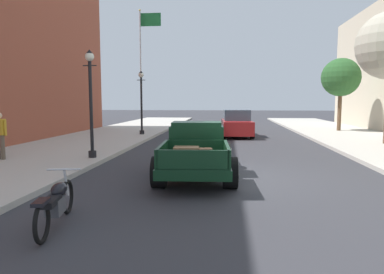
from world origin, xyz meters
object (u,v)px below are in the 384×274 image
(hotrod_truck_dark_green, at_px, (197,150))
(flagpole, at_px, (143,55))
(street_lamp_near, at_px, (91,96))
(street_tree_third, at_px, (341,78))
(car_background_red, at_px, (236,124))
(motorcycle_parked, at_px, (56,202))
(street_lamp_far, at_px, (141,98))
(pedestrian_sidewalk_left, at_px, (0,133))

(hotrod_truck_dark_green, height_order, flagpole, flagpole)
(hotrod_truck_dark_green, relative_size, street_lamp_near, 1.30)
(street_tree_third, bearing_deg, car_background_red, -154.53)
(motorcycle_parked, xyz_separation_m, street_lamp_far, (-2.28, 15.27, 1.94))
(motorcycle_parked, distance_m, pedestrian_sidewalk_left, 7.58)
(street_lamp_far, bearing_deg, flagpole, 102.43)
(car_background_red, height_order, street_tree_third, street_tree_third)
(pedestrian_sidewalk_left, distance_m, street_lamp_near, 3.38)
(hotrod_truck_dark_green, height_order, motorcycle_parked, hotrod_truck_dark_green)
(pedestrian_sidewalk_left, height_order, flagpole, flagpole)
(motorcycle_parked, relative_size, flagpole, 0.23)
(pedestrian_sidewalk_left, height_order, street_tree_third, street_tree_third)
(street_lamp_far, distance_m, flagpole, 7.63)
(motorcycle_parked, relative_size, street_lamp_near, 0.54)
(car_background_red, xyz_separation_m, street_lamp_near, (-5.40, -9.46, 1.62))
(car_background_red, relative_size, street_lamp_near, 1.14)
(flagpole, xyz_separation_m, street_tree_third, (14.33, -2.66, -2.01))
(motorcycle_parked, height_order, flagpole, flagpole)
(car_background_red, relative_size, flagpole, 0.48)
(street_lamp_near, relative_size, street_tree_third, 0.78)
(street_lamp_near, height_order, flagpole, flagpole)
(hotrod_truck_dark_green, bearing_deg, flagpole, 108.47)
(car_background_red, bearing_deg, street_lamp_near, -119.72)
(street_lamp_far, bearing_deg, street_tree_third, 17.37)
(street_lamp_near, distance_m, street_lamp_far, 8.82)
(motorcycle_parked, distance_m, flagpole, 22.90)
(pedestrian_sidewalk_left, distance_m, street_lamp_far, 10.01)
(motorcycle_parked, height_order, street_tree_third, street_tree_third)
(motorcycle_parked, xyz_separation_m, street_tree_third, (10.57, 19.30, 3.32))
(motorcycle_parked, distance_m, street_lamp_near, 7.01)
(hotrod_truck_dark_green, relative_size, flagpole, 0.55)
(flagpole, bearing_deg, hotrod_truck_dark_green, -71.53)
(motorcycle_parked, xyz_separation_m, flagpole, (-3.75, 21.95, 5.33))
(hotrod_truck_dark_green, xyz_separation_m, street_lamp_near, (-3.97, 1.89, 1.63))
(street_lamp_far, bearing_deg, pedestrian_sidewalk_left, -105.58)
(pedestrian_sidewalk_left, xyz_separation_m, flagpole, (1.19, 16.24, 4.68))
(hotrod_truck_dark_green, xyz_separation_m, motorcycle_parked, (-2.05, -4.57, -0.31))
(street_lamp_near, height_order, street_lamp_far, same)
(motorcycle_parked, bearing_deg, street_lamp_near, 106.54)
(hotrod_truck_dark_green, height_order, car_background_red, car_background_red)
(hotrod_truck_dark_green, height_order, street_lamp_far, street_lamp_far)
(street_tree_third, bearing_deg, street_lamp_near, -134.22)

